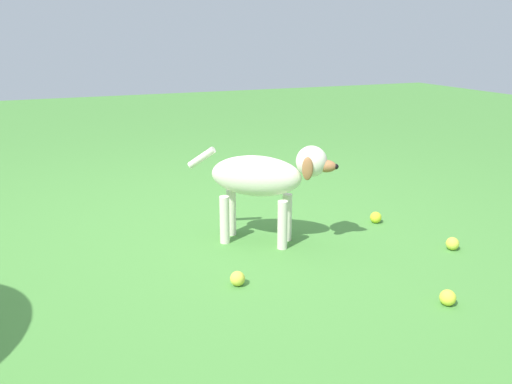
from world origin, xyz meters
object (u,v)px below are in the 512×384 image
object	(u,v)px
tennis_ball_3	(238,279)
dog	(265,178)
tennis_ball_1	(452,244)
tennis_ball_0	(448,298)
tennis_ball_2	(376,217)

from	to	relation	value
tennis_ball_3	dog	bearing A→B (deg)	-36.56
tennis_ball_1	tennis_ball_3	world-z (taller)	same
tennis_ball_0	tennis_ball_2	world-z (taller)	same
tennis_ball_2	tennis_ball_3	size ratio (longest dim) A/B	1.00
dog	tennis_ball_0	world-z (taller)	dog
dog	tennis_ball_3	size ratio (longest dim) A/B	9.88
tennis_ball_0	tennis_ball_1	distance (m)	0.60
tennis_ball_0	tennis_ball_3	xyz separation A→B (m)	(0.48, 0.73, 0.00)
dog	tennis_ball_0	bearing A→B (deg)	-27.74
dog	tennis_ball_0	distance (m)	1.04
tennis_ball_1	tennis_ball_3	bearing A→B (deg)	87.60
dog	tennis_ball_3	bearing A→B (deg)	-89.77
tennis_ball_0	tennis_ball_2	bearing A→B (deg)	-17.44
dog	tennis_ball_0	size ratio (longest dim) A/B	9.88
tennis_ball_1	tennis_ball_3	distance (m)	1.15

